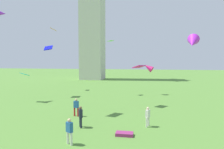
# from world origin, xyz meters

# --- Properties ---
(person_0) EXTENTS (0.47, 0.54, 1.79)m
(person_0) POSITION_xyz_m (-0.66, 10.06, 1.01)
(person_0) COLOR #1E2333
(person_0) RESTS_ON ground_plane
(person_1) EXTENTS (0.55, 0.34, 1.79)m
(person_1) POSITION_xyz_m (-2.25, 13.24, 1.01)
(person_1) COLOR red
(person_1) RESTS_ON ground_plane
(person_2) EXTENTS (0.41, 0.51, 1.69)m
(person_2) POSITION_xyz_m (4.86, 11.27, 0.96)
(person_2) COLOR silver
(person_2) RESTS_ON ground_plane
(person_3) EXTENTS (0.53, 0.47, 1.77)m
(person_3) POSITION_xyz_m (-0.23, 6.62, 1.00)
(person_3) COLOR silver
(person_3) RESTS_ON ground_plane
(kite_flying_0) EXTENTS (1.65, 1.79, 0.38)m
(kite_flying_0) POSITION_xyz_m (3.68, 18.97, 4.86)
(kite_flying_0) COLOR #E4168A
(kite_flying_2) EXTENTS (1.06, 1.18, 0.21)m
(kite_flying_2) POSITION_xyz_m (-1.31, 26.51, 8.75)
(kite_flying_2) COLOR #6BEA31
(kite_flying_3) EXTENTS (1.46, 1.94, 1.55)m
(kite_flying_3) POSITION_xyz_m (8.53, 12.48, 7.14)
(kite_flying_3) COLOR #BB29DD
(kite_flying_4) EXTENTS (1.08, 1.47, 0.49)m
(kite_flying_4) POSITION_xyz_m (-12.92, 29.98, 11.43)
(kite_flying_4) COLOR orange
(kite_flying_6) EXTENTS (2.00, 1.47, 1.65)m
(kite_flying_6) POSITION_xyz_m (4.72, 27.93, 4.48)
(kite_flying_6) COLOR #BF1364
(kite_flying_7) EXTENTS (1.73, 1.90, 0.92)m
(kite_flying_7) POSITION_xyz_m (-10.37, 23.10, 7.53)
(kite_flying_7) COLOR #0409CC
(kite_flying_8) EXTENTS (1.24, 0.92, 0.51)m
(kite_flying_8) POSITION_xyz_m (-11.68, 18.85, 3.73)
(kite_flying_8) COLOR #29DBCB
(kite_bundle_0) EXTENTS (1.29, 0.72, 0.25)m
(kite_bundle_0) POSITION_xyz_m (3.18, 8.88, 0.12)
(kite_bundle_0) COLOR #8B2A64
(kite_bundle_0) RESTS_ON ground_plane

